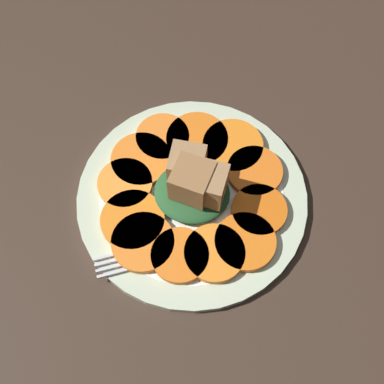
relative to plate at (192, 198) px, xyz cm
name	(u,v)px	position (x,y,z in cm)	size (l,w,h in cm)	color
table_slab	(192,204)	(0.00, 0.00, -1.52)	(120.00, 120.00, 2.00)	#38281E
plate	(192,198)	(0.00, 0.00, 0.00)	(26.32, 26.32, 1.05)	beige
carrot_slice_0	(125,183)	(-7.78, 0.12, 1.00)	(6.30, 6.30, 0.83)	orange
carrot_slice_1	(133,220)	(-5.91, -4.26, 1.00)	(7.14, 7.14, 0.83)	orange
carrot_slice_2	(143,242)	(-4.23, -6.63, 1.00)	(6.90, 6.90, 0.83)	orange
carrot_slice_3	(176,255)	(-0.39, -7.40, 1.00)	(6.27, 6.27, 0.83)	orange
carrot_slice_4	(215,253)	(3.62, -6.50, 1.00)	(6.62, 6.62, 0.83)	orange
carrot_slice_5	(245,242)	(6.69, -4.63, 1.00)	(6.72, 6.72, 0.83)	orange
carrot_slice_6	(259,210)	(7.72, -0.64, 1.00)	(6.23, 6.23, 0.83)	#D56013
carrot_slice_7	(255,171)	(6.61, 4.16, 1.00)	(6.48, 6.48, 0.83)	orange
carrot_slice_8	(233,146)	(3.64, 7.09, 1.00)	(7.19, 7.19, 0.83)	orange
carrot_slice_9	(197,140)	(-0.67, 7.24, 1.00)	(7.39, 7.39, 0.83)	orange
carrot_slice_10	(163,137)	(-4.78, 6.82, 1.00)	(6.38, 6.38, 0.83)	orange
carrot_slice_11	(141,160)	(-6.65, 3.38, 1.00)	(7.03, 7.03, 0.83)	orange
center_pile	(194,183)	(0.19, 0.39, 3.16)	(8.57, 7.71, 5.75)	#235128
fork	(169,249)	(-1.36, -6.86, 0.78)	(16.06, 8.93, 0.40)	silver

